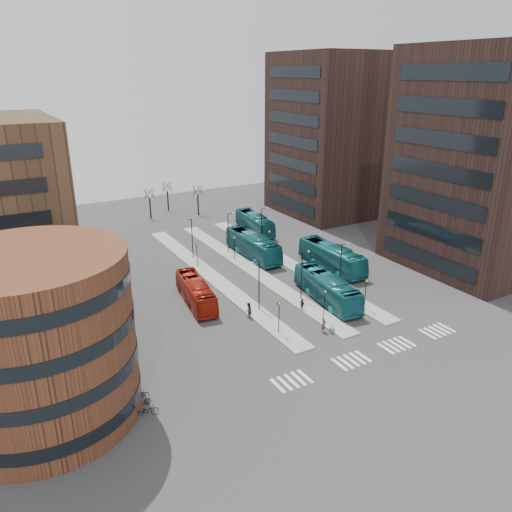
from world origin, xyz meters
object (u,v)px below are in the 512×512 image
bicycle_mid (142,401)px  bicycle_far (138,395)px  teal_bus_c (332,257)px  traveller (324,325)px  red_bus (196,292)px  suitcase (332,331)px  teal_bus_a (327,288)px  commuter_c (326,299)px  commuter_b (302,304)px  teal_bus_d (255,223)px  teal_bus_b (253,245)px  commuter_a (248,310)px  bicycle_near (147,411)px

bicycle_mid → bicycle_far: bicycle_far is taller
teal_bus_c → traveller: (-12.25, -14.51, -0.90)m
red_bus → bicycle_far: red_bus is taller
suitcase → bicycle_mid: bearing=-177.1°
teal_bus_a → bicycle_mid: 27.58m
red_bus → teal_bus_a: bearing=-19.5°
traveller → commuter_c: 7.04m
suitcase → commuter_b: commuter_b is taller
red_bus → teal_bus_d: (20.37, 21.53, 0.12)m
teal_bus_a → bicycle_far: bearing=-156.8°
teal_bus_b → commuter_c: 18.89m
commuter_a → bicycle_far: bearing=4.4°
teal_bus_a → commuter_a: teal_bus_a is taller
commuter_b → commuter_a: bearing=70.9°
red_bus → teal_bus_c: 21.42m
teal_bus_a → commuter_c: 1.33m
teal_bus_d → commuter_a: size_ratio=6.32×
commuter_c → traveller: bearing=-22.2°
teal_bus_d → commuter_b: bearing=-103.6°
teal_bus_a → teal_bus_c: size_ratio=0.96×
teal_bus_a → teal_bus_d: teal_bus_a is taller
teal_bus_b → commuter_a: size_ratio=7.03×
suitcase → commuter_c: size_ratio=0.40×
commuter_b → bicycle_mid: size_ratio=1.01×
suitcase → commuter_c: 7.17m
commuter_c → bicycle_near: 27.21m
traveller → bicycle_far: traveller is taller
teal_bus_a → bicycle_mid: bearing=-154.9°
teal_bus_d → bicycle_far: teal_bus_d is taller
commuter_a → suitcase: bearing=103.6°
suitcase → teal_bus_d: bearing=71.0°
traveller → bicycle_mid: size_ratio=1.12×
teal_bus_c → bicycle_mid: teal_bus_c is taller
suitcase → commuter_a: commuter_a is taller
commuter_b → commuter_c: bearing=-96.6°
red_bus → bicycle_mid: red_bus is taller
teal_bus_d → bicycle_near: teal_bus_d is taller
teal_bus_c → teal_bus_d: (-1.02, 20.53, -0.14)m
teal_bus_c → commuter_c: bearing=-130.8°
bicycle_far → bicycle_mid: bearing=-168.0°
commuter_a → commuter_b: commuter_a is taller
suitcase → teal_bus_d: (10.56, 35.67, 1.31)m
commuter_a → bicycle_near: bearing=10.7°
teal_bus_d → bicycle_near: 50.75m
teal_bus_a → bicycle_near: 28.07m
teal_bus_d → bicycle_near: bearing=-123.9°
teal_bus_b → bicycle_mid: (-25.85, -27.01, -1.34)m
commuter_b → bicycle_far: commuter_b is taller
traveller → commuter_c: size_ratio=1.13×
bicycle_far → suitcase: bearing=-75.1°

